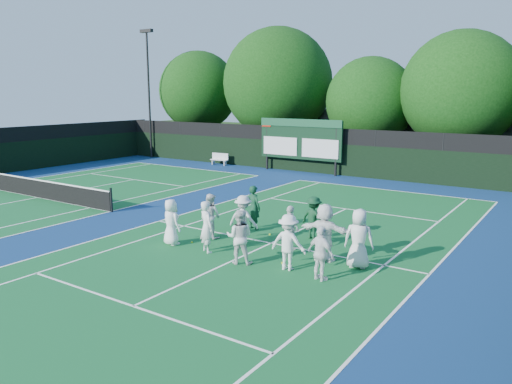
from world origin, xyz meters
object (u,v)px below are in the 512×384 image
Objects in this scene: coach_left at (254,208)px; scoreboard at (300,140)px; bench at (220,159)px; tennis_net at (37,188)px.

scoreboard is at bearing -54.44° from coach_left.
coach_left is (5.45, -13.38, -1.32)m from scoreboard.
bench is at bearing -178.07° from scoreboard.
tennis_net is 12.50m from coach_left.
scoreboard is at bearing 1.93° from bench.
scoreboard reaches higher than tennis_net.
tennis_net is at bearing -115.60° from scoreboard.
coach_left is (12.04, -13.16, 0.40)m from bench.
bench is 17.84m from coach_left.
coach_left is at bearing -47.55° from bench.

